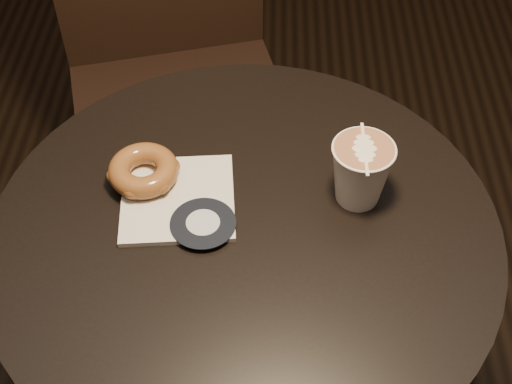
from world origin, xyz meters
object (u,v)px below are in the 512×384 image
(cafe_table, at_px, (246,305))
(doughnut, at_px, (143,170))
(latte_cup, at_px, (360,173))
(chair, at_px, (169,35))
(pastry_bag, at_px, (178,199))

(cafe_table, relative_size, doughnut, 7.48)
(cafe_table, bearing_deg, latte_cup, 19.76)
(chair, distance_m, latte_cup, 0.67)
(chair, xyz_separation_m, doughnut, (0.03, -0.53, 0.16))
(chair, bearing_deg, latte_cup, -73.67)
(chair, xyz_separation_m, pastry_bag, (0.08, -0.57, 0.14))
(chair, relative_size, pastry_bag, 7.08)
(pastry_bag, xyz_separation_m, latte_cup, (0.25, 0.01, 0.04))
(pastry_bag, bearing_deg, chair, 93.64)
(cafe_table, relative_size, latte_cup, 7.81)
(doughnut, xyz_separation_m, latte_cup, (0.30, -0.02, 0.02))
(latte_cup, bearing_deg, doughnut, 176.12)
(cafe_table, bearing_deg, chair, 106.34)
(doughnut, relative_size, latte_cup, 1.04)
(cafe_table, bearing_deg, pastry_bag, 155.95)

